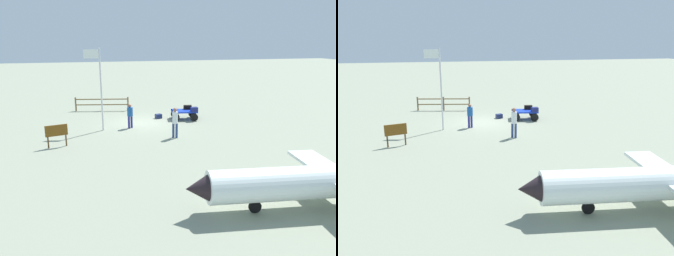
# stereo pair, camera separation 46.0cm
# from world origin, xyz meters

# --- Properties ---
(ground_plane) EXTENTS (120.00, 120.00, 0.00)m
(ground_plane) POSITION_xyz_m (0.00, 0.00, 0.00)
(ground_plane) COLOR gray
(luggage_cart) EXTENTS (2.09, 1.65, 0.66)m
(luggage_cart) POSITION_xyz_m (-3.03, -0.39, 0.48)
(luggage_cart) COLOR #1737CD
(luggage_cart) RESTS_ON ground
(suitcase_tan) EXTENTS (0.47, 0.40, 0.32)m
(suitcase_tan) POSITION_xyz_m (-3.62, 0.20, 0.82)
(suitcase_tan) COLOR navy
(suitcase_tan) RESTS_ON luggage_cart
(suitcase_navy) EXTENTS (0.63, 0.43, 0.29)m
(suitcase_navy) POSITION_xyz_m (-3.40, -0.72, 0.81)
(suitcase_navy) COLOR black
(suitcase_navy) RESTS_ON luggage_cart
(suitcase_dark) EXTENTS (0.52, 0.44, 0.31)m
(suitcase_dark) POSITION_xyz_m (-1.29, -1.10, 0.16)
(suitcase_dark) COLOR navy
(suitcase_dark) RESTS_ON ground
(worker_lead) EXTENTS (0.44, 0.44, 1.81)m
(worker_lead) POSITION_xyz_m (-1.24, 3.93, 1.05)
(worker_lead) COLOR navy
(worker_lead) RESTS_ON ground
(worker_trailing) EXTENTS (0.48, 0.48, 1.60)m
(worker_trailing) POSITION_xyz_m (1.06, 1.12, 0.95)
(worker_trailing) COLOR navy
(worker_trailing) RESTS_ON ground
(airplane_near) EXTENTS (10.05, 5.54, 2.79)m
(airplane_near) POSITION_xyz_m (-4.34, 13.38, 1.03)
(airplane_near) COLOR white
(airplane_near) RESTS_ON ground
(flagpole) EXTENTS (0.99, 0.20, 5.17)m
(flagpole) POSITION_xyz_m (2.94, 1.27, 3.07)
(flagpole) COLOR silver
(flagpole) RESTS_ON ground
(signboard) EXTENTS (1.16, 0.36, 1.24)m
(signboard) POSITION_xyz_m (5.42, 4.13, 0.84)
(signboard) COLOR #4C3319
(signboard) RESTS_ON ground
(wooden_fence) EXTENTS (4.23, 0.90, 1.12)m
(wooden_fence) POSITION_xyz_m (2.61, -4.71, 0.65)
(wooden_fence) COLOR brown
(wooden_fence) RESTS_ON ground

